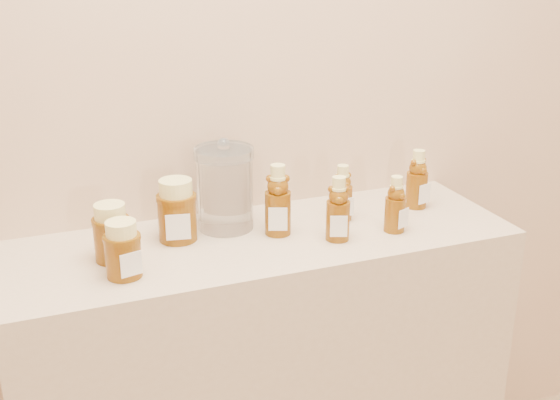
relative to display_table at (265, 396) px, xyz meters
name	(u,v)px	position (x,y,z in m)	size (l,w,h in m)	color
wall_back	(233,32)	(0.00, 0.20, 0.90)	(3.50, 0.02, 2.70)	tan
display_table	(265,396)	(0.00, 0.00, 0.00)	(1.20, 0.40, 0.90)	tan
bear_bottle_back_left	(278,195)	(0.04, 0.01, 0.55)	(0.07, 0.07, 0.19)	#5D3107
bear_bottle_back_mid	(342,189)	(0.22, 0.04, 0.53)	(0.05, 0.05, 0.16)	#5D3107
bear_bottle_back_right	(417,175)	(0.44, 0.04, 0.54)	(0.06, 0.06, 0.17)	#5D3107
bear_bottle_front_left	(338,204)	(0.16, -0.07, 0.54)	(0.06, 0.06, 0.17)	#5D3107
bear_bottle_front_right	(396,200)	(0.31, -0.08, 0.53)	(0.05, 0.05, 0.16)	#5D3107
honey_jar_left	(112,232)	(-0.35, 0.00, 0.51)	(0.08, 0.08, 0.13)	#5D3107
honey_jar_back	(177,210)	(-0.19, 0.06, 0.52)	(0.09, 0.09, 0.15)	#5D3107
honey_jar_front	(123,249)	(-0.34, -0.08, 0.51)	(0.08, 0.08, 0.12)	#5D3107
glass_canister	(225,185)	(-0.07, 0.09, 0.56)	(0.14, 0.14, 0.22)	white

